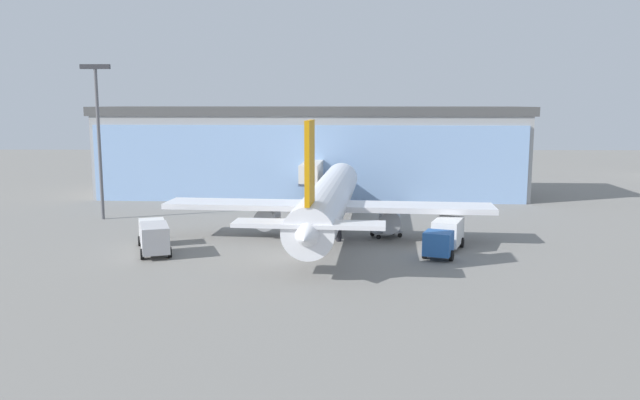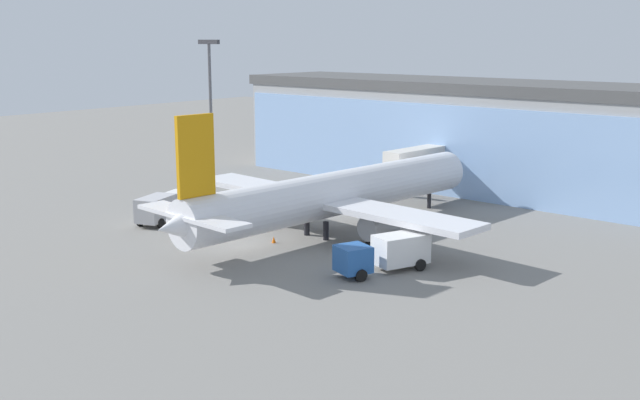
% 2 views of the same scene
% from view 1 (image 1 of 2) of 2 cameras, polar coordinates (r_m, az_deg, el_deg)
% --- Properties ---
extents(ground, '(240.00, 240.00, 0.00)m').
position_cam_1_polar(ground, '(52.45, -1.85, -5.21)').
color(ground, gray).
extents(terminal_building, '(58.66, 16.71, 12.25)m').
position_cam_1_polar(terminal_building, '(87.03, -0.81, 4.50)').
color(terminal_building, '#9F9F9F').
rests_on(terminal_building, ground).
extents(jet_bridge, '(3.21, 12.47, 5.55)m').
position_cam_1_polar(jet_bridge, '(78.31, -0.62, 2.58)').
color(jet_bridge, beige).
rests_on(jet_bridge, ground).
extents(apron_light_mast, '(3.20, 0.40, 16.85)m').
position_cam_1_polar(apron_light_mast, '(72.27, -19.61, 6.28)').
color(apron_light_mast, '#59595E').
rests_on(apron_light_mast, ground).
extents(airplane, '(31.11, 36.96, 11.55)m').
position_cam_1_polar(airplane, '(59.70, 0.78, -0.06)').
color(airplane, silver).
rests_on(airplane, ground).
extents(catering_truck, '(4.44, 7.62, 2.65)m').
position_cam_1_polar(catering_truck, '(55.61, -14.95, -3.15)').
color(catering_truck, silver).
rests_on(catering_truck, ground).
extents(fuel_truck, '(4.70, 7.60, 2.65)m').
position_cam_1_polar(fuel_truck, '(54.76, 11.35, -3.21)').
color(fuel_truck, '#2659A5').
rests_on(fuel_truck, ground).
extents(baggage_cart, '(3.18, 2.45, 1.50)m').
position_cam_1_polar(baggage_cart, '(60.34, 6.06, -2.90)').
color(baggage_cart, gray).
rests_on(baggage_cart, ground).
extents(safety_cone_nose, '(0.36, 0.36, 0.55)m').
position_cam_1_polar(safety_cone_nose, '(54.76, -1.17, -4.31)').
color(safety_cone_nose, orange).
rests_on(safety_cone_nose, ground).
extents(safety_cone_wingtip, '(0.36, 0.36, 0.55)m').
position_cam_1_polar(safety_cone_wingtip, '(61.27, -14.00, -3.15)').
color(safety_cone_wingtip, orange).
rests_on(safety_cone_wingtip, ground).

